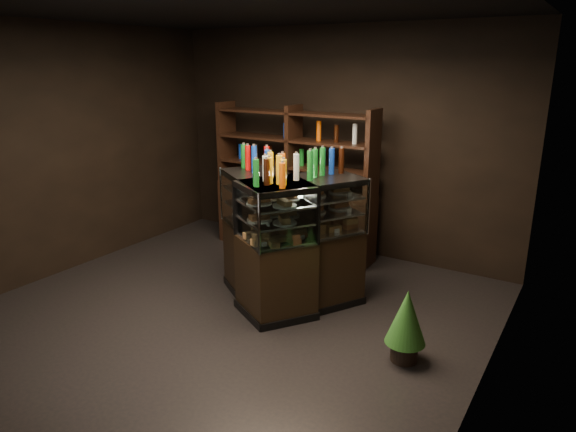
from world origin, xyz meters
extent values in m
plane|color=black|center=(0.00, 0.00, 0.00)|extent=(5.00, 5.00, 0.00)
cube|color=black|center=(0.00, 2.50, 1.50)|extent=(5.00, 0.02, 3.00)
cube|color=black|center=(2.50, 0.00, 1.50)|extent=(0.02, 5.00, 3.00)
cube|color=black|center=(-2.50, 0.00, 1.50)|extent=(0.02, 5.00, 3.00)
cube|color=black|center=(0.00, 0.00, 3.00)|extent=(5.00, 5.00, 0.02)
cube|color=black|center=(0.53, 0.65, 0.41)|extent=(1.16, 1.40, 0.82)
cube|color=black|center=(0.53, 0.65, 0.04)|extent=(1.19, 1.44, 0.08)
cube|color=black|center=(0.53, 0.65, 1.37)|extent=(1.16, 1.40, 0.06)
cube|color=silver|center=(0.53, 0.65, 0.83)|extent=(1.09, 1.33, 0.02)
cube|color=silver|center=(0.53, 0.65, 1.02)|extent=(1.09, 1.33, 0.02)
cube|color=silver|center=(0.53, 0.65, 1.19)|extent=(1.09, 1.33, 0.02)
cube|color=white|center=(0.81, 0.49, 1.11)|extent=(0.62, 1.10, 0.58)
cylinder|color=silver|center=(1.10, 1.04, 1.11)|extent=(0.03, 0.03, 0.60)
cylinder|color=silver|center=(0.49, -0.05, 1.11)|extent=(0.03, 0.03, 0.60)
cube|color=black|center=(0.16, 0.56, 0.41)|extent=(1.39, 1.23, 0.82)
cube|color=black|center=(0.16, 0.56, 0.04)|extent=(1.43, 1.27, 0.08)
cube|color=black|center=(0.16, 0.56, 1.37)|extent=(1.39, 1.23, 0.06)
cube|color=silver|center=(0.16, 0.56, 0.83)|extent=(1.32, 1.16, 0.02)
cube|color=silver|center=(0.16, 0.56, 1.02)|extent=(1.32, 1.16, 0.02)
cube|color=silver|center=(0.16, 0.56, 1.19)|extent=(1.32, 1.16, 0.02)
cube|color=white|center=(-0.03, 0.30, 1.11)|extent=(1.03, 0.72, 0.58)
cylinder|color=silver|center=(0.49, -0.05, 1.11)|extent=(0.03, 0.03, 0.60)
cylinder|color=silver|center=(-0.54, 0.67, 1.11)|extent=(0.03, 0.03, 0.60)
cube|color=#B37040|center=(0.30, 0.18, 0.87)|extent=(0.17, 0.20, 0.06)
cube|color=#B37040|center=(0.40, 0.36, 0.87)|extent=(0.17, 0.20, 0.06)
cube|color=#B37040|center=(0.50, 0.54, 0.87)|extent=(0.17, 0.20, 0.06)
cube|color=#B37040|center=(0.60, 0.73, 0.87)|extent=(0.17, 0.20, 0.06)
cube|color=#B37040|center=(0.71, 0.91, 0.87)|extent=(0.17, 0.20, 0.06)
cube|color=#B37040|center=(0.81, 1.09, 0.87)|extent=(0.17, 0.20, 0.06)
cylinder|color=white|center=(0.29, 0.23, 1.04)|extent=(0.24, 0.24, 0.02)
cube|color=#B37040|center=(0.29, 0.23, 1.07)|extent=(0.16, 0.19, 0.05)
cylinder|color=white|center=(0.45, 0.51, 1.04)|extent=(0.24, 0.24, 0.02)
cube|color=#B37040|center=(0.45, 0.51, 1.07)|extent=(0.16, 0.19, 0.05)
cylinder|color=white|center=(0.60, 0.79, 1.04)|extent=(0.24, 0.24, 0.02)
cube|color=#B37040|center=(0.60, 0.79, 1.07)|extent=(0.16, 0.19, 0.05)
cylinder|color=white|center=(0.76, 1.06, 1.04)|extent=(0.24, 0.24, 0.02)
cube|color=#B37040|center=(0.76, 1.06, 1.07)|extent=(0.16, 0.19, 0.05)
cylinder|color=white|center=(0.29, 0.23, 1.21)|extent=(0.24, 0.24, 0.02)
cube|color=#B37040|center=(0.29, 0.23, 1.25)|extent=(0.16, 0.19, 0.05)
cylinder|color=white|center=(0.45, 0.51, 1.21)|extent=(0.24, 0.24, 0.02)
cube|color=#B37040|center=(0.45, 0.51, 1.25)|extent=(0.16, 0.19, 0.05)
cylinder|color=white|center=(0.60, 0.79, 1.21)|extent=(0.24, 0.24, 0.02)
cube|color=#B37040|center=(0.60, 0.79, 1.25)|extent=(0.16, 0.19, 0.05)
cylinder|color=white|center=(0.76, 1.06, 1.21)|extent=(0.24, 0.24, 0.02)
cube|color=#B37040|center=(0.76, 1.06, 1.25)|extent=(0.16, 0.19, 0.05)
cube|color=#B37040|center=(-0.29, 0.84, 0.87)|extent=(0.20, 0.18, 0.06)
cube|color=#B37040|center=(-0.12, 0.72, 0.87)|extent=(0.20, 0.18, 0.06)
cube|color=#B37040|center=(0.05, 0.60, 0.87)|extent=(0.20, 0.18, 0.06)
cube|color=#B37040|center=(0.23, 0.48, 0.87)|extent=(0.20, 0.18, 0.06)
cube|color=#B37040|center=(0.40, 0.36, 0.87)|extent=(0.20, 0.18, 0.06)
cube|color=#B37040|center=(0.57, 0.24, 0.87)|extent=(0.20, 0.18, 0.06)
cylinder|color=white|center=(-0.23, 0.84, 1.04)|extent=(0.24, 0.24, 0.02)
cube|color=#B37040|center=(-0.23, 0.84, 1.07)|extent=(0.19, 0.17, 0.05)
cylinder|color=white|center=(0.03, 0.66, 1.04)|extent=(0.24, 0.24, 0.02)
cube|color=#B37040|center=(0.03, 0.66, 1.07)|extent=(0.19, 0.17, 0.05)
cylinder|color=white|center=(0.29, 0.47, 1.04)|extent=(0.24, 0.24, 0.02)
cube|color=#B37040|center=(0.29, 0.47, 1.07)|extent=(0.19, 0.17, 0.05)
cylinder|color=white|center=(0.55, 0.29, 1.04)|extent=(0.24, 0.24, 0.02)
cube|color=#B37040|center=(0.55, 0.29, 1.07)|extent=(0.19, 0.17, 0.05)
cylinder|color=white|center=(-0.23, 0.84, 1.21)|extent=(0.24, 0.24, 0.02)
cube|color=#B37040|center=(-0.23, 0.84, 1.25)|extent=(0.19, 0.17, 0.05)
cylinder|color=white|center=(0.03, 0.66, 1.21)|extent=(0.24, 0.24, 0.02)
cube|color=#B37040|center=(0.03, 0.66, 1.25)|extent=(0.19, 0.17, 0.05)
cylinder|color=white|center=(0.29, 0.47, 1.21)|extent=(0.24, 0.24, 0.02)
cube|color=#B37040|center=(0.29, 0.47, 1.25)|extent=(0.19, 0.17, 0.05)
cylinder|color=white|center=(0.55, 0.29, 1.21)|extent=(0.24, 0.24, 0.02)
cube|color=#B37040|center=(0.55, 0.29, 1.25)|extent=(0.19, 0.17, 0.05)
cylinder|color=black|center=(0.27, 0.19, 1.54)|extent=(0.06, 0.06, 0.28)
cylinder|color=silver|center=(0.27, 0.19, 1.69)|extent=(0.03, 0.03, 0.02)
cylinder|color=#D8590A|center=(0.33, 0.29, 1.54)|extent=(0.06, 0.06, 0.28)
cylinder|color=silver|center=(0.33, 0.29, 1.69)|extent=(0.03, 0.03, 0.02)
cylinder|color=yellow|center=(0.38, 0.39, 1.54)|extent=(0.06, 0.06, 0.28)
cylinder|color=silver|center=(0.38, 0.39, 1.69)|extent=(0.03, 0.03, 0.02)
cylinder|color=#0F38B2|center=(0.44, 0.50, 1.54)|extent=(0.06, 0.06, 0.28)
cylinder|color=silver|center=(0.44, 0.50, 1.69)|extent=(0.03, 0.03, 0.02)
cylinder|color=#B20C0A|center=(0.50, 0.60, 1.54)|extent=(0.06, 0.06, 0.28)
cylinder|color=silver|center=(0.50, 0.60, 1.69)|extent=(0.03, 0.03, 0.02)
cylinder|color=silver|center=(0.55, 0.70, 1.54)|extent=(0.06, 0.06, 0.28)
cylinder|color=silver|center=(0.55, 0.70, 1.69)|extent=(0.03, 0.03, 0.02)
cylinder|color=#147223|center=(0.61, 0.80, 1.54)|extent=(0.06, 0.06, 0.28)
cylinder|color=silver|center=(0.61, 0.80, 1.69)|extent=(0.03, 0.03, 0.02)
cylinder|color=black|center=(0.67, 0.90, 1.54)|extent=(0.06, 0.06, 0.28)
cylinder|color=silver|center=(0.67, 0.90, 1.69)|extent=(0.03, 0.03, 0.02)
cylinder|color=#D8590A|center=(0.72, 1.01, 1.54)|extent=(0.06, 0.06, 0.28)
cylinder|color=silver|center=(0.72, 1.01, 1.69)|extent=(0.03, 0.03, 0.02)
cylinder|color=yellow|center=(0.78, 1.11, 1.54)|extent=(0.06, 0.06, 0.28)
cylinder|color=silver|center=(0.78, 1.11, 1.69)|extent=(0.03, 0.03, 0.02)
cylinder|color=black|center=(-0.27, 0.87, 1.54)|extent=(0.06, 0.06, 0.28)
cylinder|color=silver|center=(-0.27, 0.87, 1.69)|extent=(0.03, 0.03, 0.02)
cylinder|color=#D8590A|center=(-0.18, 0.80, 1.54)|extent=(0.06, 0.06, 0.28)
cylinder|color=silver|center=(-0.18, 0.80, 1.69)|extent=(0.03, 0.03, 0.02)
cylinder|color=yellow|center=(-0.08, 0.73, 1.54)|extent=(0.06, 0.06, 0.28)
cylinder|color=silver|center=(-0.08, 0.73, 1.69)|extent=(0.03, 0.03, 0.02)
cylinder|color=#0F38B2|center=(0.01, 0.66, 1.54)|extent=(0.06, 0.06, 0.28)
cylinder|color=silver|center=(0.01, 0.66, 1.69)|extent=(0.03, 0.03, 0.02)
cylinder|color=#B20C0A|center=(0.11, 0.60, 1.54)|extent=(0.06, 0.06, 0.28)
cylinder|color=silver|center=(0.11, 0.60, 1.69)|extent=(0.03, 0.03, 0.02)
cylinder|color=silver|center=(0.21, 0.53, 1.54)|extent=(0.06, 0.06, 0.28)
cylinder|color=silver|center=(0.21, 0.53, 1.69)|extent=(0.03, 0.03, 0.02)
cylinder|color=#147223|center=(0.30, 0.46, 1.54)|extent=(0.06, 0.06, 0.28)
cylinder|color=silver|center=(0.30, 0.46, 1.69)|extent=(0.03, 0.03, 0.02)
cylinder|color=black|center=(0.40, 0.40, 1.54)|extent=(0.06, 0.06, 0.28)
cylinder|color=silver|center=(0.40, 0.40, 1.69)|extent=(0.03, 0.03, 0.02)
cylinder|color=#D8590A|center=(0.49, 0.33, 1.54)|extent=(0.06, 0.06, 0.28)
cylinder|color=silver|center=(0.49, 0.33, 1.69)|extent=(0.03, 0.03, 0.02)
cylinder|color=yellow|center=(0.59, 0.26, 1.54)|extent=(0.06, 0.06, 0.28)
cylinder|color=silver|center=(0.59, 0.26, 1.69)|extent=(0.03, 0.03, 0.02)
cylinder|color=black|center=(1.85, 0.21, 0.09)|extent=(0.24, 0.24, 0.18)
cone|color=#18561C|center=(1.85, 0.21, 0.43)|extent=(0.36, 0.36, 0.49)
cone|color=#18561C|center=(1.85, 0.21, 0.59)|extent=(0.28, 0.28, 0.35)
cube|color=black|center=(-0.42, 2.05, 0.45)|extent=(2.30, 0.44, 0.90)
cube|color=black|center=(-1.54, 2.04, 1.45)|extent=(0.06, 0.38, 1.10)
cube|color=black|center=(-0.42, 2.05, 1.45)|extent=(0.06, 0.38, 1.10)
cube|color=black|center=(0.70, 2.06, 1.45)|extent=(0.06, 0.38, 1.10)
cube|color=black|center=(-0.42, 2.05, 1.20)|extent=(2.26, 0.40, 0.03)
cube|color=black|center=(-0.42, 2.05, 1.55)|extent=(2.26, 0.40, 0.03)
cube|color=black|center=(-0.42, 2.05, 1.90)|extent=(2.26, 0.40, 0.03)
cylinder|color=black|center=(-1.30, 2.04, 1.32)|extent=(0.06, 0.06, 0.22)
cylinder|color=#D8590A|center=(-1.05, 2.05, 1.32)|extent=(0.06, 0.06, 0.22)
cylinder|color=yellow|center=(-0.80, 2.05, 1.32)|extent=(0.06, 0.06, 0.22)
cylinder|color=#0F38B2|center=(-0.55, 2.05, 1.32)|extent=(0.06, 0.06, 0.22)
cylinder|color=#B20C0A|center=(-0.30, 2.05, 1.32)|extent=(0.06, 0.06, 0.22)
cylinder|color=silver|center=(-0.05, 2.05, 1.32)|extent=(0.06, 0.06, 0.22)
cylinder|color=#147223|center=(0.20, 2.05, 1.32)|extent=(0.06, 0.06, 0.22)
cylinder|color=black|center=(0.45, 2.06, 1.32)|extent=(0.06, 0.06, 0.22)
camera|label=1|loc=(3.10, -3.71, 2.54)|focal=32.00mm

